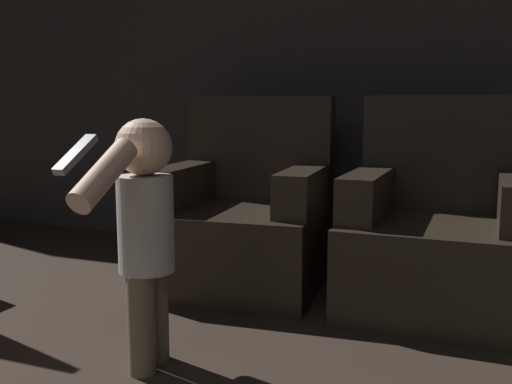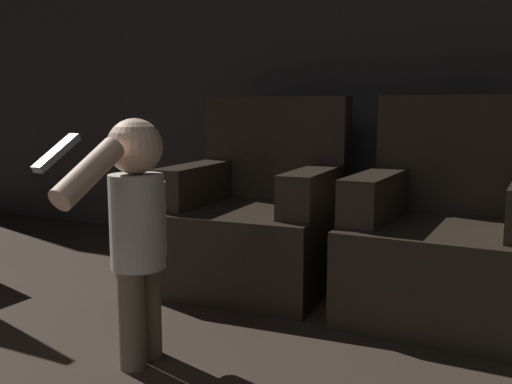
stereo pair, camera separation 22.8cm
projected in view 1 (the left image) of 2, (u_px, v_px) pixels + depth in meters
wall_back at (337, 38)px, 3.39m from camera, size 8.40×0.05×2.60m
armchair_left at (246, 219)px, 2.92m from camera, size 0.86×0.89×0.95m
armchair_right at (439, 234)px, 2.58m from camera, size 0.80×0.83×0.95m
person_toddler at (144, 224)px, 1.90m from camera, size 0.19×0.59×0.86m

